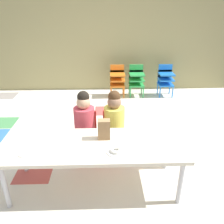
{
  "coord_description": "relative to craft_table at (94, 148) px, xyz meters",
  "views": [
    {
      "loc": [
        -0.02,
        -2.76,
        1.85
      ],
      "look_at": [
        0.05,
        -0.45,
        0.79
      ],
      "focal_mm": 37.32,
      "sensor_mm": 36.0,
      "label": 1
    }
  ],
  "objects": [
    {
      "name": "paper_plate_near_edge",
      "position": [
        0.22,
        -0.15,
        0.05
      ],
      "size": [
        0.18,
        0.18,
        0.01
      ],
      "primitive_type": "cylinder",
      "color": "white",
      "rests_on": "craft_table"
    },
    {
      "name": "seated_child_middle_seat",
      "position": [
        0.23,
        0.57,
        0.06
      ],
      "size": [
        0.33,
        0.33,
        0.92
      ],
      "color": "red",
      "rests_on": "ground_plane"
    },
    {
      "name": "kid_chair_green_stack",
      "position": [
        0.82,
        2.89,
        -0.1
      ],
      "size": [
        0.32,
        0.3,
        0.68
      ],
      "color": "green",
      "rests_on": "ground_plane"
    },
    {
      "name": "kid_chair_orange_stack",
      "position": [
        0.4,
        2.89,
        -0.1
      ],
      "size": [
        0.32,
        0.3,
        0.68
      ],
      "color": "orange",
      "rests_on": "ground_plane"
    },
    {
      "name": "ground_plane",
      "position": [
        0.13,
        0.69,
        -0.51
      ],
      "size": [
        5.88,
        5.38,
        0.02
      ],
      "color": "silver"
    },
    {
      "name": "donut_powdered_on_plate",
      "position": [
        0.22,
        -0.15,
        0.07
      ],
      "size": [
        0.12,
        0.12,
        0.03
      ],
      "primitive_type": "torus",
      "color": "white",
      "rests_on": "craft_table"
    },
    {
      "name": "seated_child_near_camera",
      "position": [
        -0.14,
        0.57,
        0.06
      ],
      "size": [
        0.32,
        0.31,
        0.92
      ],
      "color": "red",
      "rests_on": "ground_plane"
    },
    {
      "name": "craft_table",
      "position": [
        0.0,
        0.0,
        0.0
      ],
      "size": [
        1.88,
        0.69,
        0.54
      ],
      "color": "beige",
      "rests_on": "ground_plane"
    },
    {
      "name": "paper_bag_brown",
      "position": [
        0.11,
        0.11,
        0.15
      ],
      "size": [
        0.13,
        0.09,
        0.22
      ],
      "primitive_type": "cube",
      "color": "#9E754C",
      "rests_on": "craft_table"
    },
    {
      "name": "kid_chair_blue_stack",
      "position": [
        1.47,
        2.89,
        -0.1
      ],
      "size": [
        0.32,
        0.3,
        0.68
      ],
      "color": "blue",
      "rests_on": "ground_plane"
    },
    {
      "name": "paper_plate_center_table",
      "position": [
        -0.64,
        -0.14,
        0.05
      ],
      "size": [
        0.18,
        0.18,
        0.01
      ],
      "primitive_type": "cylinder",
      "color": "white",
      "rests_on": "craft_table"
    },
    {
      "name": "back_wall",
      "position": [
        0.14,
        3.39,
        0.8
      ],
      "size": [
        5.88,
        0.1,
        2.59
      ],
      "primitive_type": "cube",
      "color": "tan",
      "rests_on": "ground_plane"
    }
  ]
}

